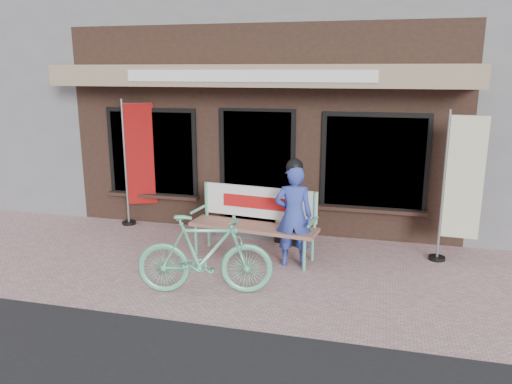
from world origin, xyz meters
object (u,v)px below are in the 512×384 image
(bicycle, at_px, (205,255))
(menu_stand, at_px, (288,217))
(bench, at_px, (256,217))
(person, at_px, (294,214))
(nobori_red, at_px, (138,161))
(nobori_cream, at_px, (460,186))

(bicycle, distance_m, menu_stand, 2.21)
(bicycle, bearing_deg, bench, -24.38)
(person, height_order, menu_stand, person)
(nobori_red, height_order, menu_stand, nobori_red)
(bench, xyz_separation_m, menu_stand, (0.39, 0.61, -0.16))
(person, bearing_deg, menu_stand, 96.37)
(nobori_cream, distance_m, menu_stand, 2.70)
(bench, relative_size, menu_stand, 2.22)
(nobori_red, bearing_deg, bench, -44.41)
(bench, xyz_separation_m, bicycle, (-0.30, -1.48, -0.10))
(nobori_cream, bearing_deg, nobori_red, 178.29)
(nobori_red, bearing_deg, person, -44.15)
(nobori_red, distance_m, nobori_cream, 5.52)
(nobori_cream, relative_size, menu_stand, 2.50)
(person, bearing_deg, bench, 148.53)
(nobori_red, bearing_deg, nobori_cream, -27.48)
(person, distance_m, nobori_cream, 2.49)
(menu_stand, bearing_deg, person, -54.49)
(bench, bearing_deg, nobori_cream, 16.43)
(bench, height_order, person, person)
(nobori_red, distance_m, menu_stand, 3.02)
(nobori_cream, height_order, menu_stand, nobori_cream)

